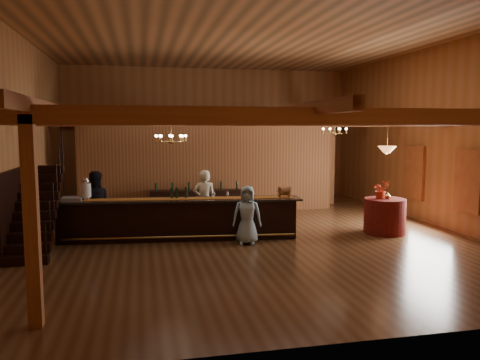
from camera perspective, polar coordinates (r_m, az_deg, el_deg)
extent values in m
plane|color=brown|center=(13.49, 0.68, -6.52)|extent=(14.00, 14.00, 0.00)
plane|color=#AF7241|center=(13.38, 0.71, 17.10)|extent=(14.00, 14.00, 0.00)
cube|color=#9A633B|center=(20.04, -3.72, 5.60)|extent=(12.00, 0.10, 5.50)
cube|color=#9A633B|center=(6.51, 14.38, 3.93)|extent=(12.00, 0.10, 5.50)
cube|color=#9A633B|center=(13.20, -25.72, 4.62)|extent=(0.10, 14.00, 5.50)
cube|color=#9A633B|center=(15.61, 22.81, 4.92)|extent=(0.10, 14.00, 5.50)
cube|color=#A25D32|center=(7.88, 9.59, 7.70)|extent=(11.90, 0.20, 0.28)
cube|color=#A25D32|center=(10.24, 4.41, 7.43)|extent=(11.90, 0.20, 0.28)
cube|color=#A25D32|center=(12.66, 1.20, 7.24)|extent=(11.90, 0.20, 0.28)
cube|color=#A25D32|center=(15.11, -0.98, 7.09)|extent=(11.90, 0.20, 0.28)
cube|color=#A25D32|center=(17.57, -2.55, 6.98)|extent=(11.90, 0.20, 0.28)
cube|color=#A25D32|center=(19.84, -3.65, 6.90)|extent=(11.90, 0.20, 0.28)
cube|color=#A25D32|center=(12.93, -19.32, 7.49)|extent=(0.18, 13.90, 0.22)
cube|color=#A25D32|center=(13.15, 0.70, 7.81)|extent=(0.18, 13.90, 0.22)
cube|color=#A25D32|center=(14.81, 18.10, 7.34)|extent=(0.18, 13.90, 0.22)
cube|color=#A25D32|center=(17.46, -17.25, 1.45)|extent=(0.20, 0.20, 3.20)
cube|color=#A25D32|center=(18.89, 11.08, 1.96)|extent=(0.20, 0.20, 3.20)
cube|color=#A25D32|center=(7.63, -24.06, -4.79)|extent=(0.20, 0.20, 3.20)
cube|color=brown|center=(16.56, -3.66, 1.30)|extent=(9.00, 0.18, 3.10)
cube|color=white|center=(14.36, 26.07, -0.11)|extent=(0.12, 1.05, 1.75)
cube|color=white|center=(16.47, 20.51, 0.88)|extent=(0.12, 1.05, 1.75)
cube|color=black|center=(11.50, -24.75, -8.87)|extent=(1.00, 0.28, 0.20)
cube|color=black|center=(11.72, -24.50, -7.57)|extent=(1.00, 0.28, 0.20)
cube|color=black|center=(11.94, -24.25, -6.32)|extent=(1.00, 0.28, 0.20)
cube|color=black|center=(12.17, -24.01, -5.12)|extent=(1.00, 0.28, 0.20)
cube|color=black|center=(12.40, -23.79, -3.96)|extent=(1.00, 0.28, 0.20)
cube|color=black|center=(12.64, -23.57, -2.85)|extent=(1.00, 0.28, 0.20)
cube|color=black|center=(12.88, -23.36, -1.77)|extent=(1.00, 0.28, 0.20)
cube|color=black|center=(13.13, -23.16, -0.74)|extent=(1.00, 0.28, 0.20)
cube|color=black|center=(13.38, -22.97, 0.25)|extent=(1.00, 0.28, 0.20)
cube|color=black|center=(13.64, -22.79, 1.21)|extent=(1.00, 0.28, 0.20)
cube|color=black|center=(18.89, -0.01, -1.12)|extent=(1.20, 0.60, 1.10)
cube|color=#9E6432|center=(18.52, -9.14, -1.51)|extent=(1.00, 0.60, 1.00)
cube|color=black|center=(12.80, -7.46, -4.86)|extent=(6.35, 1.34, 1.05)
cube|color=black|center=(12.71, -7.49, -2.41)|extent=(6.68, 1.51, 0.05)
cube|color=maroon|center=(12.70, -7.50, -2.27)|extent=(6.22, 1.07, 0.01)
cylinder|color=#B08E46|center=(12.47, -7.28, -6.89)|extent=(6.08, 0.69, 0.05)
cylinder|color=silver|center=(13.05, -18.23, -2.16)|extent=(0.18, 0.18, 0.08)
cylinder|color=silver|center=(13.02, -18.26, -1.20)|extent=(0.26, 0.26, 0.36)
sphere|color=silver|center=(12.99, -18.30, -0.11)|extent=(0.18, 0.18, 0.18)
cube|color=gray|center=(13.02, -19.78, -2.19)|extent=(0.50, 0.50, 0.10)
cube|color=#9E6432|center=(12.84, 4.82, -1.50)|extent=(0.06, 0.06, 0.30)
cube|color=#9E6432|center=(12.92, 6.01, -1.46)|extent=(0.06, 0.06, 0.30)
cylinder|color=#9E6432|center=(12.87, 5.42, -1.35)|extent=(0.24, 0.24, 0.24)
cylinder|color=black|center=(12.82, -8.32, -1.56)|extent=(0.07, 0.07, 0.30)
cylinder|color=black|center=(12.81, -7.70, -1.55)|extent=(0.07, 0.07, 0.30)
cylinder|color=black|center=(12.81, -6.57, -1.54)|extent=(0.07, 0.07, 0.30)
cube|color=black|center=(16.11, -5.22, -2.81)|extent=(3.21, 0.80, 0.89)
cylinder|color=maroon|center=(14.02, 17.22, -4.21)|extent=(1.16, 1.16, 1.00)
cylinder|color=#B08E46|center=(12.36, -8.42, 5.92)|extent=(0.02, 0.02, 0.55)
sphere|color=#B08E46|center=(12.36, -8.40, 4.64)|extent=(0.12, 0.12, 0.12)
torus|color=#B08E46|center=(12.36, -8.41, 5.11)|extent=(0.80, 0.80, 0.04)
cylinder|color=#B08E46|center=(15.00, 11.47, 6.26)|extent=(0.02, 0.02, 0.37)
sphere|color=#B08E46|center=(15.00, 11.46, 5.56)|extent=(0.12, 0.12, 0.12)
torus|color=#B08E46|center=(15.00, 11.47, 5.94)|extent=(0.80, 0.80, 0.04)
cylinder|color=#B08E46|center=(13.80, 17.53, 5.21)|extent=(0.02, 0.02, 0.80)
cone|color=orange|center=(13.81, 17.47, 3.55)|extent=(0.52, 0.52, 0.20)
imported|color=white|center=(13.49, -4.33, -2.60)|extent=(0.74, 0.56, 1.82)
imported|color=black|center=(13.47, -17.30, -2.84)|extent=(0.99, 0.82, 1.84)
imported|color=#95BBCB|center=(12.14, 0.87, -4.28)|extent=(0.84, 0.65, 1.53)
imported|color=#22531E|center=(17.58, 6.09, -1.69)|extent=(0.66, 0.55, 1.12)
imported|color=#B52F1A|center=(13.85, 16.79, -1.14)|extent=(0.48, 0.41, 0.52)
imported|color=#B08E46|center=(13.93, 17.56, -1.63)|extent=(0.15, 0.15, 0.28)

